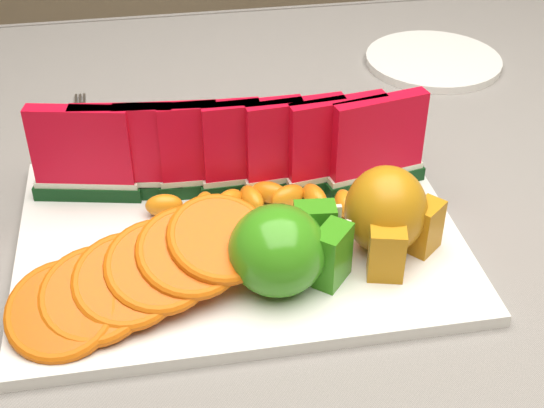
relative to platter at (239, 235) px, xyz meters
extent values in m
cube|color=#432519|center=(0.08, 0.05, -0.03)|extent=(1.40, 0.90, 0.03)
cube|color=gray|center=(0.08, 0.05, -0.01)|extent=(1.52, 1.02, 0.01)
cube|color=gray|center=(0.08, 0.56, -0.10)|extent=(1.52, 0.01, 0.20)
cube|color=silver|center=(0.00, 0.00, 0.00)|extent=(0.40, 0.30, 0.01)
ellipsoid|color=#247D10|center=(0.02, -0.08, 0.04)|extent=(0.11, 0.11, 0.08)
cube|color=#247D10|center=(0.07, -0.08, 0.03)|extent=(0.04, 0.04, 0.06)
cube|color=beige|center=(0.07, -0.08, 0.03)|extent=(0.02, 0.03, 0.05)
cube|color=#247D10|center=(0.06, -0.05, 0.03)|extent=(0.04, 0.03, 0.06)
cube|color=beige|center=(0.07, -0.05, 0.03)|extent=(0.03, 0.01, 0.05)
ellipsoid|color=#99650E|center=(0.12, -0.04, 0.05)|extent=(0.08, 0.08, 0.08)
cube|color=#99650E|center=(0.11, -0.08, 0.03)|extent=(0.03, 0.03, 0.05)
cube|color=#99650E|center=(0.16, -0.05, 0.03)|extent=(0.04, 0.03, 0.05)
cylinder|color=silver|center=(0.31, 0.33, 0.00)|extent=(0.22, 0.22, 0.01)
cube|color=silver|center=(-0.15, 0.21, 0.00)|extent=(0.02, 0.17, 0.00)
cube|color=silver|center=(-0.16, 0.30, 0.00)|extent=(0.00, 0.04, 0.00)
cube|color=silver|center=(-0.15, 0.30, 0.00)|extent=(0.00, 0.04, 0.00)
cube|color=silver|center=(-0.15, 0.30, 0.00)|extent=(0.00, 0.04, 0.00)
cube|color=#0E3415|center=(-0.14, 0.08, 0.01)|extent=(0.11, 0.04, 0.01)
cube|color=silver|center=(-0.14, 0.08, 0.02)|extent=(0.10, 0.04, 0.01)
cube|color=red|center=(-0.14, 0.08, 0.07)|extent=(0.10, 0.04, 0.08)
cube|color=#0E3415|center=(-0.10, 0.07, 0.01)|extent=(0.11, 0.04, 0.01)
cube|color=silver|center=(-0.10, 0.07, 0.02)|extent=(0.10, 0.03, 0.01)
cube|color=red|center=(-0.10, 0.07, 0.07)|extent=(0.10, 0.03, 0.08)
cube|color=#0E3415|center=(-0.06, 0.07, 0.01)|extent=(0.11, 0.03, 0.01)
cube|color=silver|center=(-0.06, 0.07, 0.02)|extent=(0.10, 0.03, 0.01)
cube|color=red|center=(-0.06, 0.07, 0.07)|extent=(0.10, 0.02, 0.08)
cube|color=#0E3415|center=(-0.02, 0.07, 0.01)|extent=(0.11, 0.02, 0.01)
cube|color=silver|center=(-0.02, 0.07, 0.02)|extent=(0.10, 0.02, 0.01)
cube|color=red|center=(-0.02, 0.07, 0.07)|extent=(0.10, 0.02, 0.08)
cube|color=#0E3415|center=(0.02, 0.06, 0.01)|extent=(0.11, 0.02, 0.01)
cube|color=silver|center=(0.02, 0.06, 0.02)|extent=(0.10, 0.02, 0.01)
cube|color=red|center=(0.02, 0.06, 0.07)|extent=(0.10, 0.02, 0.08)
cube|color=#0E3415|center=(0.06, 0.06, 0.01)|extent=(0.11, 0.03, 0.01)
cube|color=silver|center=(0.06, 0.06, 0.02)|extent=(0.10, 0.03, 0.01)
cube|color=red|center=(0.06, 0.06, 0.07)|extent=(0.10, 0.02, 0.08)
cube|color=#0E3415|center=(0.10, 0.05, 0.01)|extent=(0.11, 0.04, 0.01)
cube|color=silver|center=(0.10, 0.05, 0.02)|extent=(0.10, 0.03, 0.01)
cube|color=red|center=(0.10, 0.05, 0.07)|extent=(0.10, 0.03, 0.08)
cube|color=#0E3415|center=(0.14, 0.05, 0.01)|extent=(0.11, 0.04, 0.01)
cube|color=silver|center=(0.14, 0.05, 0.02)|extent=(0.10, 0.04, 0.01)
cube|color=red|center=(0.14, 0.05, 0.07)|extent=(0.10, 0.04, 0.08)
cylinder|color=orange|center=(-0.15, -0.10, 0.02)|extent=(0.10, 0.09, 0.04)
torus|color=red|center=(-0.15, -0.10, 0.02)|extent=(0.11, 0.11, 0.04)
cylinder|color=orange|center=(-0.13, -0.09, 0.03)|extent=(0.09, 0.09, 0.04)
torus|color=red|center=(-0.13, -0.09, 0.03)|extent=(0.10, 0.10, 0.04)
cylinder|color=orange|center=(-0.10, -0.08, 0.03)|extent=(0.08, 0.08, 0.04)
torus|color=red|center=(-0.10, -0.08, 0.03)|extent=(0.09, 0.09, 0.04)
cylinder|color=orange|center=(-0.07, -0.07, 0.04)|extent=(0.09, 0.09, 0.04)
torus|color=red|center=(-0.07, -0.07, 0.04)|extent=(0.10, 0.10, 0.04)
cylinder|color=orange|center=(-0.05, -0.07, 0.04)|extent=(0.10, 0.10, 0.04)
torus|color=red|center=(-0.05, -0.07, 0.04)|extent=(0.11, 0.11, 0.04)
cylinder|color=orange|center=(-0.02, -0.06, 0.04)|extent=(0.11, 0.10, 0.04)
torus|color=red|center=(-0.02, -0.06, 0.04)|extent=(0.12, 0.12, 0.04)
cylinder|color=orange|center=(-0.12, 0.12, 0.02)|extent=(0.07, 0.07, 0.03)
torus|color=red|center=(-0.12, 0.12, 0.02)|extent=(0.08, 0.08, 0.03)
cylinder|color=orange|center=(-0.07, 0.12, 0.02)|extent=(0.08, 0.08, 0.03)
torus|color=red|center=(-0.07, 0.12, 0.02)|extent=(0.09, 0.09, 0.03)
cylinder|color=orange|center=(-0.02, 0.12, 0.03)|extent=(0.09, 0.09, 0.03)
torus|color=red|center=(-0.02, 0.12, 0.03)|extent=(0.10, 0.10, 0.03)
cylinder|color=orange|center=(0.03, 0.12, 0.03)|extent=(0.09, 0.09, 0.03)
torus|color=red|center=(0.03, 0.12, 0.03)|extent=(0.10, 0.10, 0.03)
cylinder|color=orange|center=(0.08, 0.12, 0.03)|extent=(0.09, 0.09, 0.03)
torus|color=red|center=(0.08, 0.12, 0.03)|extent=(0.11, 0.11, 0.03)
cylinder|color=orange|center=(0.12, 0.12, 0.03)|extent=(0.10, 0.10, 0.03)
torus|color=red|center=(0.12, 0.12, 0.03)|extent=(0.11, 0.11, 0.03)
ellipsoid|color=orange|center=(-0.07, 0.03, 0.02)|extent=(0.04, 0.02, 0.02)
ellipsoid|color=orange|center=(-0.04, 0.01, 0.02)|extent=(0.03, 0.04, 0.02)
ellipsoid|color=orange|center=(-0.03, 0.03, 0.02)|extent=(0.03, 0.04, 0.02)
ellipsoid|color=orange|center=(-0.01, 0.03, 0.02)|extent=(0.04, 0.04, 0.02)
ellipsoid|color=orange|center=(0.02, 0.03, 0.02)|extent=(0.03, 0.04, 0.02)
ellipsoid|color=orange|center=(0.03, 0.04, 0.02)|extent=(0.04, 0.03, 0.02)
ellipsoid|color=orange|center=(0.05, 0.03, 0.02)|extent=(0.04, 0.03, 0.02)
ellipsoid|color=orange|center=(0.08, 0.02, 0.02)|extent=(0.03, 0.04, 0.02)
ellipsoid|color=orange|center=(0.10, 0.01, 0.02)|extent=(0.02, 0.04, 0.02)
camera|label=1|loc=(-0.07, -0.55, 0.43)|focal=50.00mm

